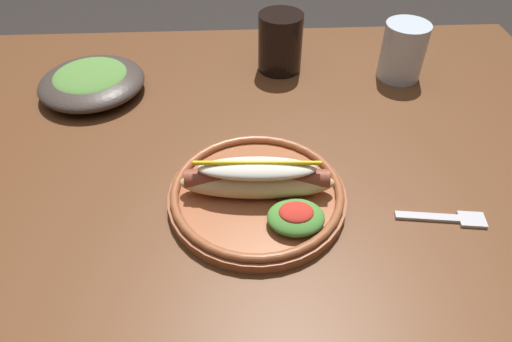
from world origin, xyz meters
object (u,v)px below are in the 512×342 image
Objects in this scene: hot_dog_plate at (259,191)px; side_bowl at (92,81)px; fork at (448,218)px; soda_cup at (280,42)px; water_cup at (403,51)px.

side_bowl is at bearing 134.40° from hot_dog_plate.
soda_cup is (-0.19, 0.41, 0.05)m from fork.
fork is 0.46m from soda_cup.
fork is 0.38m from water_cup.
water_cup is at bearing 48.48° from hot_dog_plate.
soda_cup is at bearing 122.82° from fork.
soda_cup is 0.23m from water_cup.
soda_cup is 0.36m from side_bowl.
water_cup is at bearing 92.36° from fork.
hot_dog_plate is 2.05× the size of fork.
hot_dog_plate is at bearing -45.60° from side_bowl.
fork is at bearing -64.87° from soda_cup.
side_bowl is (-0.55, 0.34, 0.02)m from fork.
side_bowl is (-0.35, -0.07, -0.03)m from soda_cup.
fork is (0.25, -0.04, -0.02)m from hot_dog_plate.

